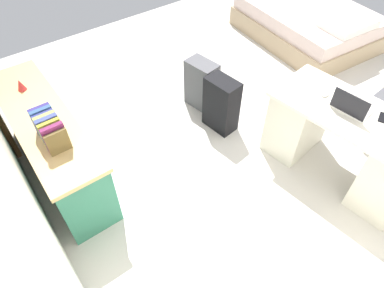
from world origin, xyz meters
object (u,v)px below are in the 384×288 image
cell_phone_near_laptop (383,118)px  suitcase_black (221,104)px  suitcase_spare_grey (201,85)px  figurine_small (20,85)px  bed (307,23)px  computer_mouse (326,94)px  credenza (52,144)px  laptop (351,107)px  desk (343,143)px

cell_phone_near_laptop → suitcase_black: bearing=2.9°
suitcase_spare_grey → figurine_small: 1.88m
suitcase_spare_grey → bed: bearing=-91.7°
suitcase_black → computer_mouse: (-0.84, -0.49, 0.45)m
suitcase_black → cell_phone_near_laptop: bearing=-161.3°
credenza → bed: (0.27, -3.97, -0.12)m
figurine_small → cell_phone_near_laptop: bearing=-133.9°
credenza → suitcase_black: (-0.46, -1.69, -0.05)m
credenza → laptop: (-1.56, -2.17, 0.44)m
desk → cell_phone_near_laptop: cell_phone_near_laptop is taller
suitcase_spare_grey → cell_phone_near_laptop: bearing=-171.3°
credenza → suitcase_spare_grey: (-0.03, -1.75, -0.07)m
credenza → laptop: 2.71m
desk → credenza: bearing=53.4°
suitcase_spare_grey → cell_phone_near_laptop: size_ratio=4.32×
desk → suitcase_black: bearing=23.1°
suitcase_black → laptop: (-1.10, -0.48, 0.49)m
suitcase_black → credenza: bearing=67.9°
desk → figurine_small: figurine_small is taller
computer_mouse → cell_phone_near_laptop: computer_mouse is taller
suitcase_spare_grey → laptop: bearing=-174.0°
desk → suitcase_black: size_ratio=2.41×
credenza → cell_phone_near_laptop: bearing=-127.6°
suitcase_black → bed: bearing=-79.1°
suitcase_black → figurine_small: figurine_small is taller
suitcase_black → suitcase_spare_grey: 0.43m
bed → cell_phone_near_laptop: cell_phone_near_laptop is taller
suitcase_black → computer_mouse: computer_mouse is taller
desk → figurine_small: 3.05m
credenza → suitcase_spare_grey: credenza is taller
suitcase_black → suitcase_spare_grey: suitcase_black is taller
cell_phone_near_laptop → desk: bearing=17.6°
desk → cell_phone_near_laptop: bearing=-139.7°
credenza → computer_mouse: (-1.30, -2.18, 0.40)m
credenza → cell_phone_near_laptop: cell_phone_near_laptop is taller
laptop → cell_phone_near_laptop: 0.28m
suitcase_spare_grey → cell_phone_near_laptop: cell_phone_near_laptop is taller
figurine_small → credenza: bearing=-179.8°
bed → figurine_small: figurine_small is taller
laptop → computer_mouse: bearing=-2.3°
credenza → laptop: bearing=-125.7°
suitcase_black → cell_phone_near_laptop: 1.54m
bed → computer_mouse: bearing=131.4°
desk → bed: desk is taller
computer_mouse → figurine_small: bearing=44.6°
bed → computer_mouse: (-1.57, 1.78, 0.52)m
suitcase_spare_grey → computer_mouse: bearing=-170.6°
desk → credenza: size_ratio=0.84×
desk → suitcase_black: desk is taller
computer_mouse → credenza: bearing=52.5°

